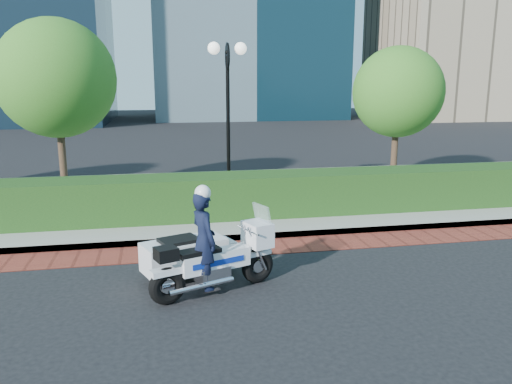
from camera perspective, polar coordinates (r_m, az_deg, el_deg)
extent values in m
plane|color=black|center=(8.79, -4.80, -9.80)|extent=(120.00, 120.00, 0.00)
cube|color=maroon|center=(10.18, -5.75, -6.65)|extent=(60.00, 1.00, 0.01)
cube|color=gray|center=(14.49, -7.46, -0.71)|extent=(60.00, 8.00, 0.15)
cube|color=black|center=(12.03, -6.77, -0.54)|extent=(18.00, 1.20, 1.00)
cylinder|color=black|center=(13.76, -3.11, -0.35)|extent=(0.30, 0.30, 0.30)
cylinder|color=black|center=(13.48, -3.20, 7.35)|extent=(0.10, 0.10, 3.70)
cylinder|color=black|center=(13.45, -3.29, 15.22)|extent=(0.04, 0.70, 0.70)
sphere|color=white|center=(13.42, -4.85, 16.06)|extent=(0.32, 0.32, 0.32)
sphere|color=white|center=(13.52, -1.78, 16.07)|extent=(0.32, 0.32, 0.32)
cylinder|color=#332319|center=(14.98, -21.22, 3.50)|extent=(0.20, 0.20, 2.17)
sphere|color=#325E17|center=(14.84, -21.88, 11.94)|extent=(3.20, 3.20, 3.20)
cylinder|color=#332319|center=(16.50, 15.51, 4.18)|extent=(0.20, 0.20, 1.92)
sphere|color=#325E17|center=(16.35, 15.90, 10.93)|extent=(2.80, 2.80, 2.80)
torus|color=black|center=(7.80, -10.10, -10.53)|extent=(0.62, 0.38, 0.59)
torus|color=black|center=(8.48, 0.17, -8.42)|extent=(0.62, 0.38, 0.59)
cube|color=silver|center=(8.01, -4.76, -7.74)|extent=(1.19, 0.69, 0.31)
cube|color=silver|center=(8.07, -5.02, -9.23)|extent=(0.59, 0.51, 0.25)
cube|color=silver|center=(8.30, 0.17, -4.82)|extent=(0.51, 0.59, 0.40)
cube|color=silver|center=(8.26, 0.70, -2.63)|extent=(0.26, 0.46, 0.36)
cube|color=black|center=(7.84, -6.55, -6.84)|extent=(0.73, 0.49, 0.09)
cube|color=black|center=(7.62, -10.24, -6.97)|extent=(0.40, 0.38, 0.20)
cube|color=silver|center=(8.63, -8.19, -7.11)|extent=(1.53, 1.09, 0.49)
cube|color=black|center=(8.51, -8.80, -5.49)|extent=(0.75, 0.65, 0.07)
torus|color=black|center=(9.05, -9.80, -7.76)|extent=(0.47, 0.30, 0.45)
imported|color=black|center=(7.82, -5.98, -5.53)|extent=(0.55, 0.66, 1.55)
sphere|color=white|center=(7.63, -6.11, -0.10)|extent=(0.25, 0.25, 0.25)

